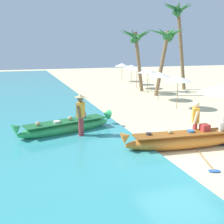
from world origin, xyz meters
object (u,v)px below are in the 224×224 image
Objects in this scene: boat_orange_foreground at (184,140)px; palm_tree_mid_cluster at (136,41)px; boat_green_midground at (66,127)px; person_tourist_customer at (195,120)px; palm_tree_tall_inland at (167,39)px; paddle at (208,163)px; person_vendor_hatted at (81,113)px; palm_tree_leaning_seaward at (179,20)px.

boat_orange_foreground is 0.92× the size of palm_tree_mid_cluster.
person_tourist_customer is (4.28, -2.65, 0.58)m from boat_green_midground.
palm_tree_tall_inland is at bearing -59.41° from palm_tree_mid_cluster.
palm_tree_mid_cluster reaches higher than paddle.
person_vendor_hatted reaches higher than paddle.
boat_orange_foreground is at bearing 87.01° from paddle.
boat_orange_foreground is at bearing -106.00° from palm_tree_mid_cluster.
person_vendor_hatted is 1.06× the size of paddle.
boat_orange_foreground reaches higher than boat_green_midground.
palm_tree_tall_inland is 0.70× the size of palm_tree_leaning_seaward.
paddle is (-0.07, -1.42, -0.28)m from boat_orange_foreground.
boat_orange_foreground is 4.72m from boat_green_midground.
boat_green_midground is 0.61× the size of palm_tree_leaning_seaward.
boat_green_midground is 0.85× the size of palm_tree_mid_cluster.
palm_tree_tall_inland is 2.72m from palm_tree_mid_cluster.
person_tourist_customer is at bearing -113.63° from palm_tree_tall_inland.
person_vendor_hatted is at bearing 129.49° from paddle.
boat_green_midground is at bearing 124.20° from person_vendor_hatted.
boat_orange_foreground is 0.93× the size of palm_tree_tall_inland.
palm_tree_leaning_seaward is at bearing -5.55° from palm_tree_mid_cluster.
person_tourist_customer is at bearing -103.59° from palm_tree_mid_cluster.
person_vendor_hatted is 0.25× the size of palm_tree_leaning_seaward.
palm_tree_leaning_seaward is (7.15, 12.31, 5.31)m from boat_orange_foreground.
palm_tree_leaning_seaward is (10.77, 9.30, 5.31)m from boat_green_midground.
boat_green_midground is 12.61m from palm_tree_mid_cluster.
boat_orange_foreground is at bearing -150.75° from person_tourist_customer.
boat_orange_foreground is 1.45m from paddle.
person_tourist_customer is 0.22× the size of palm_tree_leaning_seaward.
palm_tree_tall_inland reaches higher than person_tourist_customer.
person_vendor_hatted is 15.07m from palm_tree_leaning_seaward.
palm_tree_leaning_seaward is (10.30, 9.99, 4.61)m from person_vendor_hatted.
boat_green_midground is 5.07m from person_tourist_customer.
palm_tree_mid_cluster is at bearing 75.26° from paddle.
boat_orange_foreground is 15.19m from palm_tree_leaning_seaward.
palm_tree_leaning_seaward is at bearing 59.87° from boat_orange_foreground.
person_vendor_hatted is 4.29m from person_tourist_customer.
boat_green_midground is 15.19m from palm_tree_leaning_seaward.
person_tourist_customer is at bearing -118.51° from palm_tree_leaning_seaward.
boat_green_midground is at bearing -139.78° from palm_tree_tall_inland.
palm_tree_tall_inland is at bearing 66.37° from person_tourist_customer.
palm_tree_leaning_seaward reaches higher than person_tourist_customer.
palm_tree_mid_cluster is 3.04× the size of paddle.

